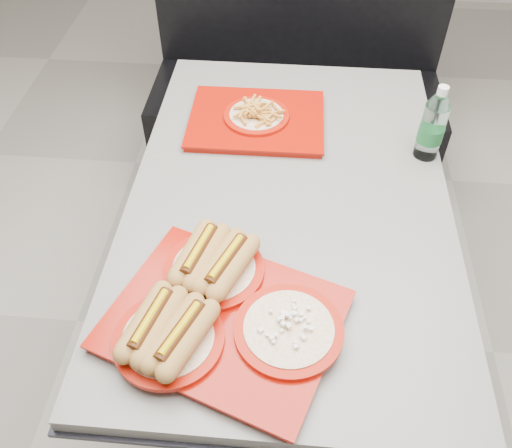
# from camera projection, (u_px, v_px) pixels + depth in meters

# --- Properties ---
(ground) EXTENTS (6.00, 6.00, 0.00)m
(ground) POSITION_uv_depth(u_px,v_px,m) (280.00, 336.00, 2.08)
(ground) COLOR #9D988D
(ground) RESTS_ON ground
(diner_table) EXTENTS (0.92, 1.42, 0.75)m
(diner_table) POSITION_uv_depth(u_px,v_px,m) (287.00, 234.00, 1.65)
(diner_table) COLOR black
(diner_table) RESTS_ON ground
(booth_bench) EXTENTS (1.30, 0.57, 1.35)m
(booth_bench) POSITION_uv_depth(u_px,v_px,m) (296.00, 88.00, 2.53)
(booth_bench) COLOR black
(booth_bench) RESTS_ON ground
(tray_near) EXTENTS (0.60, 0.54, 0.11)m
(tray_near) POSITION_uv_depth(u_px,v_px,m) (216.00, 310.00, 1.22)
(tray_near) COLOR #9B0F04
(tray_near) RESTS_ON diner_table
(tray_far) EXTENTS (0.43, 0.34, 0.09)m
(tray_far) POSITION_uv_depth(u_px,v_px,m) (256.00, 117.00, 1.74)
(tray_far) COLOR #9B0F04
(tray_far) RESTS_ON diner_table
(water_bottle) EXTENTS (0.07, 0.07, 0.24)m
(water_bottle) POSITION_uv_depth(u_px,v_px,m) (432.00, 127.00, 1.58)
(water_bottle) COLOR silver
(water_bottle) RESTS_ON diner_table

